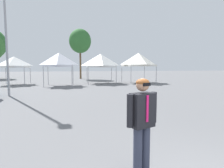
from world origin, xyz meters
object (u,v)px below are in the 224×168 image
at_px(light_pole_near_lift, 5,13).
at_px(canopy_tent_far_left, 138,60).
at_px(canopy_tent_behind_left, 59,60).
at_px(tree_behind_tents_right, 80,41).
at_px(canopy_tent_far_right, 14,62).
at_px(person_foreground, 142,120).
at_px(canopy_tent_behind_right, 101,61).

bearing_deg(light_pole_near_lift, canopy_tent_far_left, 33.43).
relative_size(canopy_tent_behind_left, tree_behind_tents_right, 0.43).
xyz_separation_m(canopy_tent_far_right, person_foreground, (7.26, -19.00, -1.37)).
xyz_separation_m(canopy_tent_behind_right, light_pole_near_lift, (-7.36, -8.06, 2.75)).
xyz_separation_m(canopy_tent_behind_left, canopy_tent_far_left, (8.97, 1.64, 0.14)).
distance_m(canopy_tent_behind_left, canopy_tent_behind_right, 4.88).
xyz_separation_m(canopy_tent_behind_right, tree_behind_tents_right, (-1.95, 8.31, 3.19)).
xyz_separation_m(canopy_tent_far_right, canopy_tent_behind_right, (9.30, -0.42, 0.20)).
xyz_separation_m(canopy_tent_behind_right, canopy_tent_far_left, (4.47, -0.25, 0.14)).
bearing_deg(tree_behind_tents_right, canopy_tent_behind_left, -104.08).
xyz_separation_m(light_pole_near_lift, tree_behind_tents_right, (5.42, 16.36, 0.44)).
relative_size(canopy_tent_far_left, person_foreground, 1.99).
relative_size(canopy_tent_far_right, person_foreground, 1.69).
relative_size(person_foreground, tree_behind_tents_right, 0.23).
bearing_deg(canopy_tent_far_right, canopy_tent_behind_left, -25.73).
bearing_deg(canopy_tent_behind_right, person_foreground, -96.26).
bearing_deg(canopy_tent_far_left, light_pole_near_lift, -146.57).
xyz_separation_m(canopy_tent_far_left, tree_behind_tents_right, (-6.41, 8.55, 3.05)).
distance_m(person_foreground, tree_behind_tents_right, 27.30).
height_order(light_pole_near_lift, tree_behind_tents_right, light_pole_near_lift).
distance_m(canopy_tent_far_left, person_foreground, 19.53).
height_order(canopy_tent_far_right, light_pole_near_lift, light_pole_near_lift).
height_order(canopy_tent_behind_right, person_foreground, canopy_tent_behind_right).
bearing_deg(tree_behind_tents_right, canopy_tent_far_left, -53.13).
height_order(person_foreground, tree_behind_tents_right, tree_behind_tents_right).
relative_size(canopy_tent_far_left, tree_behind_tents_right, 0.46).
distance_m(canopy_tent_far_right, canopy_tent_far_left, 13.79).
bearing_deg(canopy_tent_behind_right, canopy_tent_far_right, 177.40).
relative_size(canopy_tent_behind_right, person_foreground, 1.89).
bearing_deg(person_foreground, canopy_tent_far_left, 70.46).
bearing_deg(canopy_tent_far_right, person_foreground, -69.08).
distance_m(canopy_tent_far_right, light_pole_near_lift, 9.18).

